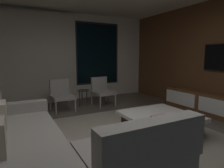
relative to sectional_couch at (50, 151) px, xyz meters
The scene contains 9 objects.
floor 1.05m from the sectional_couch, 11.35° to the left, with size 9.20×9.20×0.00m, color #564C44.
back_wall_with_window 4.06m from the sectional_couch, 76.35° to the left, with size 6.60×0.30×2.70m.
area_rug 1.37m from the sectional_couch, ahead, with size 3.20×3.80×0.01m, color gray.
sectional_couch is the anchor object (origin of this frame).
coffee_table 1.98m from the sectional_couch, ahead, with size 1.16×1.16×0.36m.
book_stack_on_coffee_table 1.79m from the sectional_couch, ahead, with size 0.30×0.15×0.06m.
accent_chair_near_window 3.33m from the sectional_couch, 54.54° to the left, with size 0.59×0.60×0.78m.
accent_chair_by_curtain 2.80m from the sectional_couch, 73.79° to the left, with size 0.57×0.59×0.78m.
side_stool 3.09m from the sectional_couch, 63.31° to the left, with size 0.32×0.32×0.46m.
Camera 1 is at (-1.33, -2.37, 1.38)m, focal length 30.92 mm.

